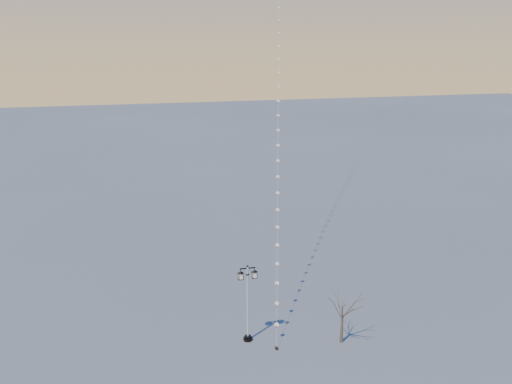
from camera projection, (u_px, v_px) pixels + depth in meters
name	position (u px, v px, depth m)	size (l,w,h in m)	color
ground	(252.00, 344.00, 33.81)	(300.00, 300.00, 0.00)	slate
street_lamp	(248.00, 299.00, 33.41)	(1.38, 0.60, 5.42)	black
bare_tree	(343.00, 307.00, 33.32)	(2.21, 2.21, 3.66)	brown
kite_train	(279.00, 51.00, 46.65)	(12.44, 37.35, 37.10)	black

